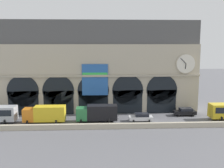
{
  "coord_description": "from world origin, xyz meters",
  "views": [
    {
      "loc": [
        1.22,
        -46.62,
        14.24
      ],
      "look_at": [
        3.83,
        5.0,
        6.22
      ],
      "focal_mm": 41.2,
      "sensor_mm": 36.0,
      "label": 1
    }
  ],
  "objects_px": {
    "car_mideast": "(141,117)",
    "car_east": "(185,112)",
    "box_truck_midwest": "(45,114)",
    "box_truck_center": "(97,113)"
  },
  "relations": [
    {
      "from": "box_truck_midwest",
      "to": "car_east",
      "type": "bearing_deg",
      "value": 7.34
    },
    {
      "from": "car_mideast",
      "to": "box_truck_center",
      "type": "bearing_deg",
      "value": 178.47
    },
    {
      "from": "box_truck_midwest",
      "to": "box_truck_center",
      "type": "height_order",
      "value": "same"
    },
    {
      "from": "box_truck_midwest",
      "to": "car_east",
      "type": "height_order",
      "value": "box_truck_midwest"
    },
    {
      "from": "car_mideast",
      "to": "car_east",
      "type": "relative_size",
      "value": 1.0
    },
    {
      "from": "car_east",
      "to": "car_mideast",
      "type": "bearing_deg",
      "value": -159.72
    },
    {
      "from": "car_mideast",
      "to": "car_east",
      "type": "bearing_deg",
      "value": 20.28
    },
    {
      "from": "car_east",
      "to": "box_truck_center",
      "type": "bearing_deg",
      "value": -169.4
    },
    {
      "from": "box_truck_center",
      "to": "car_mideast",
      "type": "height_order",
      "value": "box_truck_center"
    },
    {
      "from": "box_truck_center",
      "to": "car_east",
      "type": "height_order",
      "value": "box_truck_center"
    }
  ]
}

